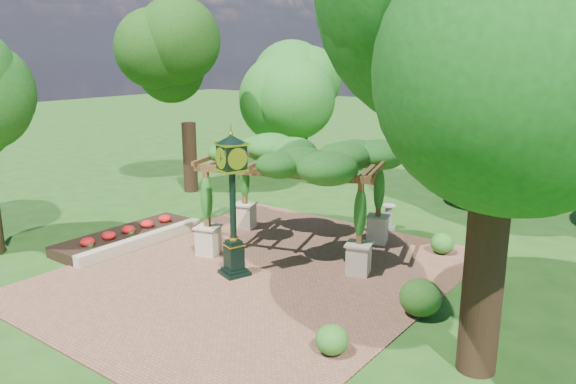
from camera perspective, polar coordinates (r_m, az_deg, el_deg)
The scene contains 14 objects.
ground at distance 16.04m, azimuth -5.45°, elevation -9.40°, with size 120.00×120.00×0.00m, color #1E4714.
brick_plaza at distance 16.72m, azimuth -3.12°, elevation -8.27°, with size 10.00×12.00×0.04m, color brown.
border_wall at distance 19.47m, azimuth -14.57°, elevation -4.88°, with size 0.35×5.00×0.40m, color #C6B793.
flower_bed at distance 20.16m, azimuth -16.17°, elevation -4.39°, with size 1.50×5.00×0.36m, color red.
pedestal_clock at distance 15.89m, azimuth -5.67°, elevation -0.04°, with size 1.05×1.05×4.20m.
pergola at distance 17.95m, azimuth 0.78°, elevation 3.06°, with size 6.49×5.08×3.58m.
sundial at distance 20.97m, azimuth 10.16°, elevation -2.68°, with size 0.65×0.65×0.92m.
shrub_front at distance 12.49m, azimuth 4.48°, elevation -14.72°, with size 0.73×0.73×0.66m, color #2B621C.
shrub_mid at distance 14.39m, azimuth 13.30°, elevation -10.40°, with size 1.03×1.03×0.93m, color #265217.
shrub_back at distance 18.81m, azimuth 15.39°, elevation -5.04°, with size 0.74×0.74×0.67m, color #2A691E.
tree_west_near at distance 26.01m, azimuth -10.32°, elevation 12.34°, with size 3.59×3.59×8.30m.
tree_west_far at distance 28.58m, azimuth 1.45°, elevation 10.48°, with size 4.17×4.17×6.65m.
tree_north at distance 24.49m, azimuth 17.68°, elevation 10.05°, with size 3.81×3.81×7.20m.
tree_east_near at distance 11.07m, azimuth 21.31°, elevation 15.48°, with size 5.20×5.20×9.94m.
Camera 1 is at (10.00, -10.79, 6.38)m, focal length 35.00 mm.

